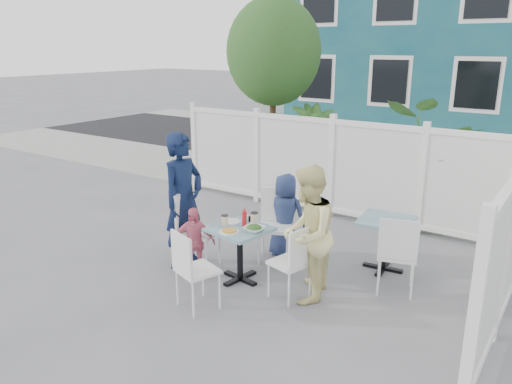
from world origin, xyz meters
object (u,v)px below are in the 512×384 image
Objects in this scene: woman at (307,234)px; boy at (285,215)px; chair_near at (191,265)px; chair_left at (193,224)px; chair_back at (276,219)px; man at (183,201)px; toddler at (194,242)px; main_table at (240,240)px; spare_table at (386,231)px; chair_right at (295,258)px; utility_cabinet at (271,148)px.

boy is (-0.80, 0.87, -0.19)m from woman.
chair_near is 1.28m from woman.
boy is (0.76, 0.95, -0.01)m from chair_left.
chair_back is at bearing 107.89° from chair_near.
chair_back is 1.07× the size of chair_near.
chair_near is 1.20m from man.
toddler is at bearing 148.05° from chair_near.
main_table is 1.81m from spare_table.
boy is at bearing -134.07° from chair_back.
chair_right is at bearing -4.12° from main_table.
chair_back is at bearing 30.12° from toddler.
spare_table is 2.48m from chair_near.
woman is at bearing 115.50° from chair_back.
toddler is at bearing -121.09° from man.
chair_left is at bearing 24.32° from chair_back.
woman is at bearing 64.40° from chair_near.
chair_right is 1.14m from chair_back.
chair_back is at bearing -147.89° from woman.
chair_left is at bearing 148.62° from chair_near.
woman is at bearing 122.51° from boy.
utility_cabinet is at bearing 79.45° from toddler.
toddler is at bearing 38.19° from chair_back.
main_table is at bearing -136.58° from spare_table.
main_table is 0.48× the size of woman.
chair_back reaches higher than spare_table.
boy is (0.90, 0.97, -0.30)m from man.
boy is at bearing -47.54° from utility_cabinet.
spare_table is 0.80× the size of chair_near.
spare_table is 0.62× the size of boy.
spare_table is 2.39m from chair_left.
man reaches higher than toddler.
main_table is at bearing 65.28° from chair_back.
woman is 1.72× the size of toddler.
woman is at bearing 3.81° from main_table.
woman is at bearing -20.63° from toddler.
woman is (0.86, 0.06, 0.24)m from main_table.
man is at bearing -149.28° from spare_table.
toddler is (-0.58, -1.16, -0.12)m from boy.
chair_left is at bearing 41.32° from boy.
chair_right is 1.22m from boy.
utility_cabinet is at bearing -80.78° from chair_back.
toddler is (-0.50, 0.61, -0.07)m from chair_near.
chair_right is 0.98× the size of chair_near.
chair_right is (1.48, -0.03, -0.07)m from chair_left.
chair_near is (-0.02, -0.84, -0.01)m from main_table.
utility_cabinet is 4.93m from main_table.
spare_table is at bearing 141.46° from woman.
spare_table is at bearing -8.41° from chair_right.
utility_cabinet reaches higher than main_table.
utility_cabinet is 4.66m from chair_left.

